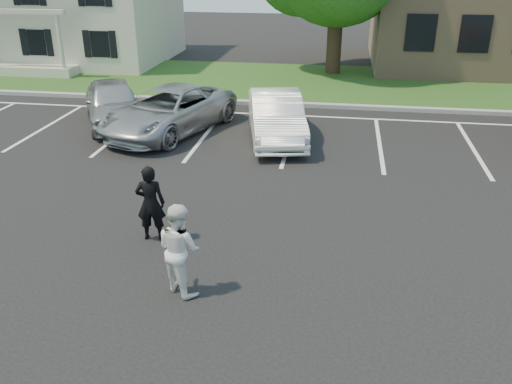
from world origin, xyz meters
The scene contains 9 objects.
ground_plane centered at (0.00, 0.00, 0.00)m, with size 90.00×90.00×0.00m, color black.
curb centered at (0.00, 12.00, 0.07)m, with size 40.00×0.30×0.15m, color gray.
grass_strip centered at (0.00, 16.00, 0.04)m, with size 44.00×8.00×0.08m, color #154913.
stall_lines centered at (1.40, 8.95, 0.01)m, with size 34.00×5.36×0.01m.
man_black_suit centered at (-2.20, 1.06, 0.81)m, with size 0.59×0.39×1.63m, color black.
man_white_shirt centered at (-1.08, -0.67, 0.84)m, with size 0.82×0.64×1.68m, color white.
car_silver_west centered at (-6.23, 8.75, 0.75)m, with size 1.77×4.39×1.50m, color #AFAEB4.
car_silver_minivan centered at (-4.03, 8.13, 0.73)m, with size 2.43×5.26×1.46m, color #A2A5AA.
car_white_sedan centered at (-0.46, 7.94, 0.74)m, with size 1.57×4.49×1.48m, color white.
Camera 1 is at (1.51, -8.48, 5.56)m, focal length 38.00 mm.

